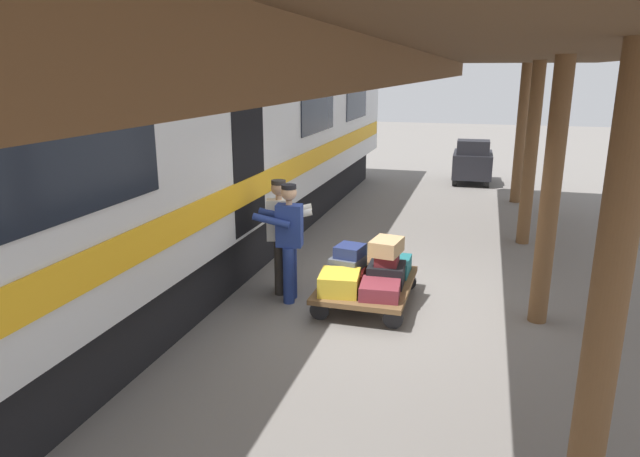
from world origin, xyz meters
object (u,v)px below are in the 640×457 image
(suitcase_brown_leather, at_px, (355,264))
(suitcase_black_hardshell, at_px, (386,274))
(suitcase_red_plastic, at_px, (348,275))
(porter_by_door, at_px, (281,232))
(luggage_cart, at_px, (367,285))
(suitcase_teal_softside, at_px, (392,265))
(train_car, at_px, (156,150))
(suitcase_burgundy_valise, at_px, (380,290))
(suitcase_maroon_trunk, at_px, (387,259))
(porter_in_overalls, at_px, (288,239))
(suitcase_yellow_case, at_px, (339,283))
(suitcase_navy_fabric, at_px, (350,251))
(suitcase_slate_roller, at_px, (348,262))
(suitcase_tan_vintage, at_px, (386,247))
(baggage_tug, at_px, (472,162))

(suitcase_brown_leather, height_order, suitcase_black_hardshell, suitcase_black_hardshell)
(suitcase_red_plastic, height_order, porter_by_door, porter_by_door)
(luggage_cart, xyz_separation_m, suitcase_teal_softside, (-0.28, -0.48, 0.16))
(suitcase_teal_softside, bearing_deg, suitcase_brown_leather, 0.00)
(train_car, relative_size, suitcase_burgundy_valise, 37.29)
(suitcase_maroon_trunk, height_order, porter_in_overalls, porter_in_overalls)
(train_car, relative_size, luggage_cart, 11.56)
(suitcase_red_plastic, relative_size, porter_by_door, 0.33)
(luggage_cart, relative_size, suitcase_maroon_trunk, 4.25)
(train_car, height_order, suitcase_brown_leather, train_car)
(suitcase_yellow_case, bearing_deg, suitcase_navy_fabric, -91.99)
(suitcase_slate_roller, height_order, suitcase_navy_fabric, suitcase_navy_fabric)
(suitcase_navy_fabric, distance_m, porter_in_overalls, 0.89)
(suitcase_tan_vintage, bearing_deg, porter_in_overalls, 7.78)
(porter_in_overalls, bearing_deg, suitcase_tan_vintage, -172.22)
(suitcase_red_plastic, bearing_deg, suitcase_teal_softside, -139.17)
(suitcase_brown_leather, xyz_separation_m, suitcase_navy_fabric, (-0.02, 0.43, 0.34))
(suitcase_tan_vintage, xyz_separation_m, suitcase_navy_fabric, (0.52, -0.02, -0.12))
(suitcase_brown_leather, distance_m, suitcase_slate_roller, 0.47)
(suitcase_tan_vintage, relative_size, porter_in_overalls, 0.30)
(suitcase_teal_softside, bearing_deg, suitcase_yellow_case, 59.94)
(train_car, xyz_separation_m, porter_in_overalls, (-2.15, 0.23, -1.14))
(suitcase_teal_softside, distance_m, baggage_tug, 9.33)
(porter_in_overalls, bearing_deg, suitcase_red_plastic, -168.88)
(suitcase_tan_vintage, height_order, suitcase_slate_roller, suitcase_tan_vintage)
(suitcase_brown_leather, distance_m, suitcase_navy_fabric, 0.55)
(suitcase_navy_fabric, bearing_deg, suitcase_slate_roller, 22.22)
(suitcase_red_plastic, distance_m, suitcase_navy_fabric, 0.34)
(train_car, xyz_separation_m, suitcase_tan_vintage, (-3.52, 0.05, -1.19))
(suitcase_black_hardshell, bearing_deg, luggage_cart, -0.00)
(suitcase_navy_fabric, height_order, baggage_tug, baggage_tug)
(suitcase_black_hardshell, height_order, suitcase_burgundy_valise, suitcase_black_hardshell)
(suitcase_teal_softside, relative_size, suitcase_tan_vintage, 1.15)
(suitcase_burgundy_valise, xyz_separation_m, suitcase_slate_roller, (0.56, -0.51, 0.16))
(suitcase_brown_leather, xyz_separation_m, baggage_tug, (-1.44, -9.28, 0.21))
(suitcase_navy_fabric, xyz_separation_m, baggage_tug, (-1.42, -9.72, -0.13))
(suitcase_red_plastic, xyz_separation_m, porter_in_overalls, (0.83, 0.16, 0.51))
(suitcase_yellow_case, relative_size, suitcase_teal_softside, 0.97)
(suitcase_brown_leather, xyz_separation_m, suitcase_black_hardshell, (-0.55, 0.48, 0.06))
(suitcase_tan_vintage, relative_size, baggage_tug, 0.30)
(suitcase_burgundy_valise, xyz_separation_m, suitcase_navy_fabric, (0.54, -0.53, 0.33))
(porter_by_door, relative_size, baggage_tug, 0.99)
(train_car, distance_m, suitcase_slate_roller, 3.32)
(suitcase_black_hardshell, relative_size, suitcase_burgundy_valise, 0.94)
(suitcase_black_hardshell, distance_m, suitcase_maroon_trunk, 0.22)
(porter_by_door, bearing_deg, suitcase_burgundy_valise, 159.68)
(train_car, bearing_deg, suitcase_burgundy_valise, 171.17)
(suitcase_black_hardshell, bearing_deg, suitcase_brown_leather, -40.83)
(train_car, bearing_deg, suitcase_maroon_trunk, 179.20)
(suitcase_brown_leather, distance_m, baggage_tug, 9.40)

